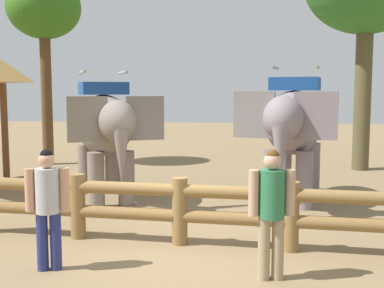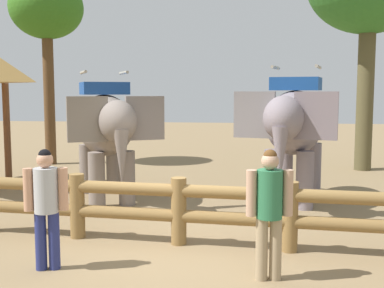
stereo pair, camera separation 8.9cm
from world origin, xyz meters
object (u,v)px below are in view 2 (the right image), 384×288
at_px(tourist_woman_in_black, 46,200).
at_px(log_fence, 179,206).
at_px(tree_far_left, 46,12).
at_px(elephant_center, 294,126).
at_px(elephant_near_left, 107,128).
at_px(tourist_man_in_blue, 269,205).

bearing_deg(tourist_woman_in_black, log_fence, 39.44).
height_order(log_fence, tree_far_left, tree_far_left).
distance_m(elephant_center, tree_far_left, 9.34).
relative_size(log_fence, tree_far_left, 1.16).
height_order(elephant_near_left, tree_far_left, tree_far_left).
height_order(log_fence, tourist_woman_in_black, tourist_woman_in_black).
bearing_deg(log_fence, tourist_man_in_blue, -43.48).
bearing_deg(tourist_woman_in_black, tree_far_left, 113.28).
distance_m(tourist_woman_in_black, tourist_man_in_blue, 2.92).
bearing_deg(tourist_man_in_blue, tree_far_left, 126.95).
height_order(elephant_near_left, tourist_man_in_blue, elephant_near_left).
bearing_deg(elephant_center, log_fence, -121.65).
bearing_deg(tourist_woman_in_black, elephant_near_left, 96.19).
xyz_separation_m(elephant_near_left, tourist_woman_in_black, (0.45, -4.11, -0.64)).
height_order(log_fence, tourist_man_in_blue, tourist_man_in_blue).
relative_size(elephant_near_left, tree_far_left, 0.55).
bearing_deg(tourist_man_in_blue, tourist_woman_in_black, -179.70).
distance_m(log_fence, elephant_center, 3.91).
relative_size(tourist_man_in_blue, tree_far_left, 0.28).
bearing_deg(log_fence, elephant_near_left, 125.56).
distance_m(log_fence, tourist_woman_in_black, 2.06).
relative_size(log_fence, elephant_near_left, 2.12).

